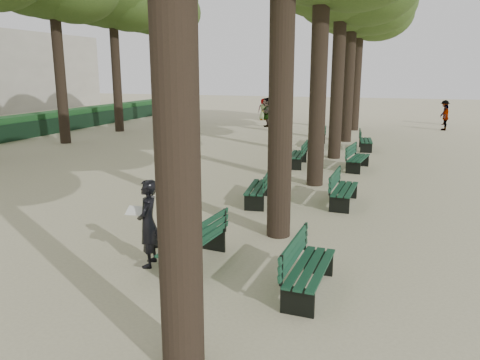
% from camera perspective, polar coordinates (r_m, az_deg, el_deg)
% --- Properties ---
extents(ground, '(120.00, 120.00, 0.00)m').
position_cam_1_polar(ground, '(8.45, -10.47, -12.13)').
color(ground, beige).
rests_on(ground, ground).
extents(tree_far_5, '(6.00, 6.00, 10.45)m').
position_cam_1_polar(tree_far_5, '(33.90, -10.48, 20.70)').
color(tree_far_5, '#33261C').
rests_on(tree_far_5, ground).
extents(bench_left_0, '(0.76, 1.85, 0.92)m').
position_cam_1_polar(bench_left_0, '(8.95, -5.62, -8.59)').
color(bench_left_0, black).
rests_on(bench_left_0, ground).
extents(bench_left_1, '(0.78, 1.86, 0.92)m').
position_cam_1_polar(bench_left_1, '(12.94, 2.29, -1.65)').
color(bench_left_1, black).
rests_on(bench_left_1, ground).
extents(bench_left_2, '(0.67, 1.83, 0.92)m').
position_cam_1_polar(bench_left_2, '(18.12, 7.00, 2.55)').
color(bench_left_2, black).
rests_on(bench_left_2, ground).
extents(bench_left_3, '(0.64, 1.82, 0.92)m').
position_cam_1_polar(bench_left_3, '(23.09, 9.49, 4.75)').
color(bench_left_3, black).
rests_on(bench_left_3, ground).
extents(bench_right_0, '(0.65, 1.82, 0.92)m').
position_cam_1_polar(bench_right_0, '(7.91, 8.43, -11.69)').
color(bench_right_0, black).
rests_on(bench_right_0, ground).
extents(bench_right_1, '(0.65, 1.82, 0.92)m').
position_cam_1_polar(bench_right_1, '(13.05, 12.55, -1.83)').
color(bench_right_1, black).
rests_on(bench_right_1, ground).
extents(bench_right_2, '(0.80, 1.86, 0.92)m').
position_cam_1_polar(bench_right_2, '(17.83, 14.16, 2.07)').
color(bench_right_2, black).
rests_on(bench_right_2, ground).
extents(bench_right_3, '(0.75, 1.85, 0.92)m').
position_cam_1_polar(bench_right_3, '(22.44, 15.06, 4.24)').
color(bench_right_3, black).
rests_on(bench_right_3, ground).
extents(man_with_map, '(0.67, 0.72, 1.66)m').
position_cam_1_polar(man_with_map, '(8.85, -11.14, -5.20)').
color(man_with_map, black).
rests_on(man_with_map, ground).
extents(pedestrian_b, '(0.75, 1.10, 1.65)m').
position_cam_1_polar(pedestrian_b, '(34.94, 23.65, 7.55)').
color(pedestrian_b, '#262628').
rests_on(pedestrian_b, ground).
extents(pedestrian_c, '(0.49, 0.96, 1.57)m').
position_cam_1_polar(pedestrian_c, '(31.55, 23.75, 6.98)').
color(pedestrian_c, '#262628').
rests_on(pedestrian_c, ground).
extents(pedestrian_e, '(0.90, 1.78, 1.89)m').
position_cam_1_polar(pedestrian_e, '(30.91, 3.28, 8.26)').
color(pedestrian_e, '#262628').
rests_on(pedestrian_e, ground).
extents(pedestrian_d, '(0.84, 0.60, 1.59)m').
position_cam_1_polar(pedestrian_d, '(35.12, 2.86, 8.61)').
color(pedestrian_d, '#262628').
rests_on(pedestrian_d, ground).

